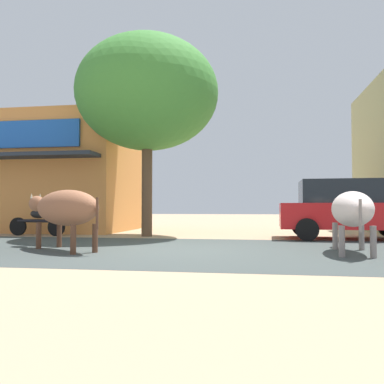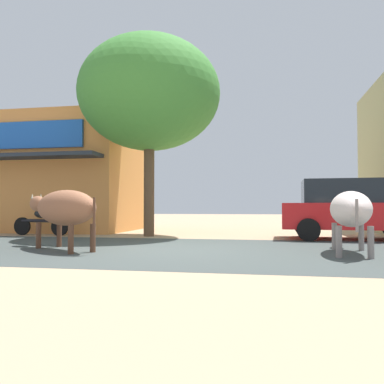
{
  "view_description": "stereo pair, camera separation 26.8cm",
  "coord_description": "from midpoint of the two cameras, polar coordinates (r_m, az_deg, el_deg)",
  "views": [
    {
      "loc": [
        1.86,
        -8.3,
        0.9
      ],
      "look_at": [
        0.29,
        1.59,
        1.27
      ],
      "focal_mm": 37.68,
      "sensor_mm": 36.0,
      "label": 1
    },
    {
      "loc": [
        2.13,
        -8.25,
        0.9
      ],
      "look_at": [
        0.29,
        1.59,
        1.27
      ],
      "focal_mm": 37.68,
      "sensor_mm": 36.0,
      "label": 2
    }
  ],
  "objects": [
    {
      "name": "cow_far_dark",
      "position": [
        8.38,
        22.34,
        -2.31
      ],
      "size": [
        0.95,
        2.71,
        1.2
      ],
      "color": "silver",
      "rests_on": "ground"
    },
    {
      "name": "cow_near_brown",
      "position": [
        8.76,
        -16.91,
        -2.21
      ],
      "size": [
        2.54,
        2.01,
        1.25
      ],
      "color": "#975E41",
      "rests_on": "ground"
    },
    {
      "name": "parked_hatchback_car",
      "position": [
        11.98,
        22.01,
        -2.22
      ],
      "size": [
        3.89,
        2.1,
        1.64
      ],
      "color": "red",
      "rests_on": "ground"
    },
    {
      "name": "roadside_tree",
      "position": [
        12.82,
        -5.44,
        13.61
      ],
      "size": [
        4.36,
        4.36,
        6.12
      ],
      "color": "brown",
      "rests_on": "ground"
    },
    {
      "name": "asphalt_road",
      "position": [
        8.56,
        -3.0,
        -8.11
      ],
      "size": [
        72.0,
        5.64,
        0.0
      ],
      "primitive_type": "cube",
      "color": "#3F4745",
      "rests_on": "ground"
    },
    {
      "name": "ground",
      "position": [
        8.56,
        -3.0,
        -8.13
      ],
      "size": [
        80.0,
        80.0,
        0.0
      ],
      "primitive_type": "plane",
      "color": "tan"
    },
    {
      "name": "storefront_left_cafe",
      "position": [
        17.42,
        -21.83,
        2.08
      ],
      "size": [
        8.9,
        5.78,
        4.23
      ],
      "color": "#DD8C46",
      "rests_on": "ground"
    },
    {
      "name": "parked_motorcycle",
      "position": [
        13.4,
        -19.97,
        -3.85
      ],
      "size": [
        1.91,
        0.28,
        1.03
      ],
      "color": "black",
      "rests_on": "ground"
    }
  ]
}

